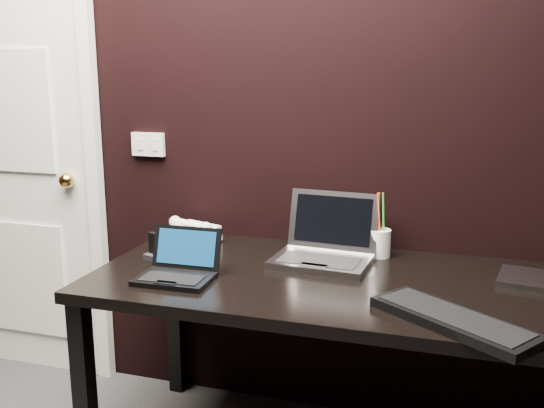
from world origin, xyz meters
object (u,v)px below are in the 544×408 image
(door, at_px, (8,155))
(desk, at_px, (339,300))
(desk_phone, at_px, (192,233))
(pen_cup, at_px, (379,242))
(mobile_phone, at_px, (154,249))
(ext_keyboard, at_px, (453,320))
(netbook, at_px, (178,269))
(silver_laptop, at_px, (324,249))

(door, bearing_deg, desk, -12.82)
(door, xyz_separation_m, desk_phone, (0.99, -0.13, -0.26))
(pen_cup, bearing_deg, mobile_phone, -160.66)
(door, height_order, ext_keyboard, door)
(ext_keyboard, xyz_separation_m, pen_cup, (-0.28, 0.57, 0.04))
(netbook, distance_m, pen_cup, 0.77)
(door, xyz_separation_m, ext_keyboard, (2.02, -0.66, -0.29))
(mobile_phone, bearing_deg, door, 158.70)
(door, xyz_separation_m, pen_cup, (1.75, -0.09, -0.25))
(ext_keyboard, bearing_deg, mobile_phone, 164.88)
(silver_laptop, bearing_deg, ext_keyboard, -44.25)
(ext_keyboard, height_order, desk_phone, desk_phone)
(ext_keyboard, relative_size, desk_phone, 2.08)
(desk, relative_size, netbook, 6.67)
(silver_laptop, xyz_separation_m, mobile_phone, (-0.62, -0.16, -0.01))
(ext_keyboard, height_order, pen_cup, pen_cup)
(door, relative_size, mobile_phone, 21.30)
(desk, xyz_separation_m, mobile_phone, (-0.71, 0.01, 0.12))
(mobile_phone, bearing_deg, desk_phone, 79.85)
(desk_phone, relative_size, pen_cup, 0.94)
(desk, height_order, mobile_phone, mobile_phone)
(desk, relative_size, ext_keyboard, 3.51)
(desk, height_order, desk_phone, desk_phone)
(desk, bearing_deg, silver_laptop, 118.02)
(desk, distance_m, netbook, 0.56)
(desk, bearing_deg, ext_keyboard, -37.15)
(mobile_phone, distance_m, pen_cup, 0.85)
(mobile_phone, bearing_deg, silver_laptop, 14.70)
(desk_phone, xyz_separation_m, mobile_phone, (-0.04, -0.24, -0.00))
(netbook, relative_size, mobile_phone, 2.54)
(mobile_phone, bearing_deg, ext_keyboard, -15.12)
(netbook, height_order, silver_laptop, silver_laptop)
(silver_laptop, bearing_deg, desk, -61.98)
(door, xyz_separation_m, desk, (1.65, -0.38, -0.38))
(desk, distance_m, mobile_phone, 0.72)
(desk_phone, height_order, pen_cup, pen_cup)
(door, xyz_separation_m, netbook, (1.12, -0.54, -0.27))
(netbook, bearing_deg, ext_keyboard, -7.59)
(ext_keyboard, distance_m, mobile_phone, 1.12)
(pen_cup, bearing_deg, ext_keyboard, -64.04)
(door, distance_m, mobile_phone, 1.05)
(mobile_phone, height_order, pen_cup, pen_cup)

